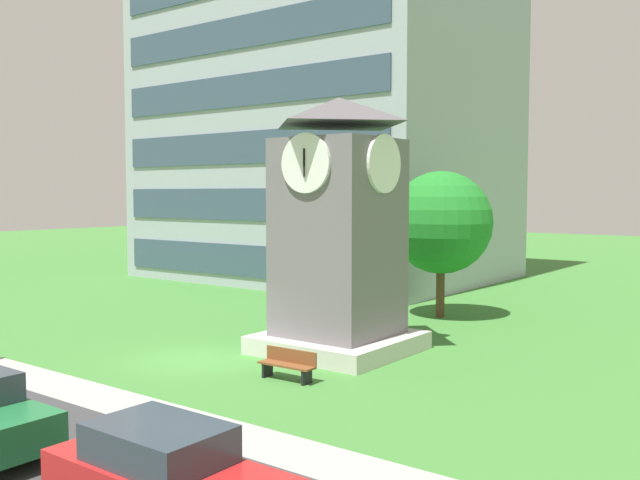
{
  "coord_description": "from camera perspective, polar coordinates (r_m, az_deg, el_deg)",
  "views": [
    {
      "loc": [
        16.86,
        -15.52,
        5.39
      ],
      "look_at": [
        1.54,
        4.78,
        3.71
      ],
      "focal_mm": 39.25,
      "sensor_mm": 36.0,
      "label": 1
    }
  ],
  "objects": [
    {
      "name": "tree_streetside",
      "position": [
        30.84,
        9.84,
        1.4
      ],
      "size": [
        4.48,
        4.48,
        6.39
      ],
      "color": "#513823",
      "rests_on": "ground"
    },
    {
      "name": "park_bench",
      "position": [
        20.59,
        -2.63,
        -10.08
      ],
      "size": [
        1.81,
        0.54,
        0.88
      ],
      "color": "brown",
      "rests_on": "ground"
    },
    {
      "name": "clock_tower",
      "position": [
        23.75,
        1.52,
        -0.08
      ],
      "size": [
        4.7,
        4.7,
        8.63
      ],
      "color": "slate",
      "rests_on": "ground"
    },
    {
      "name": "kerb_strip",
      "position": [
        20.86,
        -19.45,
        -11.41
      ],
      "size": [
        120.0,
        1.6,
        0.01
      ],
      "primitive_type": "cube",
      "color": "#9E9E99",
      "rests_on": "ground"
    },
    {
      "name": "office_building",
      "position": [
        46.72,
        0.53,
        14.9
      ],
      "size": [
        21.04,
        15.87,
        28.8
      ],
      "color": "#9EA8B2",
      "rests_on": "ground"
    },
    {
      "name": "ground_plane",
      "position": [
        23.54,
        -10.19,
        -9.52
      ],
      "size": [
        160.0,
        160.0,
        0.0
      ],
      "primitive_type": "plane",
      "color": "#3D7A33"
    },
    {
      "name": "parked_car_red",
      "position": [
        12.09,
        -12.42,
        -18.34
      ],
      "size": [
        4.42,
        1.96,
        1.69
      ],
      "color": "red",
      "rests_on": "ground"
    }
  ]
}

